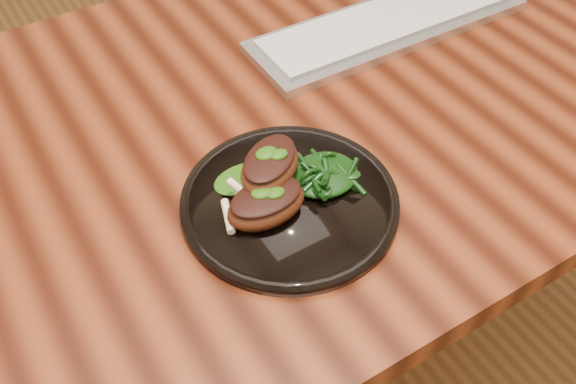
% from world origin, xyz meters
% --- Properties ---
extents(desk, '(1.60, 0.80, 0.75)m').
position_xyz_m(desk, '(0.00, 0.00, 0.67)').
color(desk, black).
rests_on(desk, ground).
extents(plate, '(0.26, 0.26, 0.02)m').
position_xyz_m(plate, '(-0.05, -0.17, 0.76)').
color(plate, black).
rests_on(plate, desk).
extents(lamb_chop_front, '(0.10, 0.07, 0.04)m').
position_xyz_m(lamb_chop_front, '(-0.08, -0.18, 0.79)').
color(lamb_chop_front, '#481F0D').
rests_on(lamb_chop_front, plate).
extents(lamb_chop_back, '(0.11, 0.10, 0.04)m').
position_xyz_m(lamb_chop_back, '(-0.06, -0.14, 0.80)').
color(lamb_chop_back, '#481F0D').
rests_on(lamb_chop_back, plate).
extents(herb_smear, '(0.08, 0.05, 0.00)m').
position_xyz_m(herb_smear, '(-0.08, -0.11, 0.77)').
color(herb_smear, '#154207').
rests_on(herb_smear, plate).
extents(greens_heap, '(0.09, 0.08, 0.03)m').
position_xyz_m(greens_heap, '(0.01, -0.16, 0.78)').
color(greens_heap, black).
rests_on(greens_heap, plate).
extents(keyboard, '(0.47, 0.15, 0.02)m').
position_xyz_m(keyboard, '(0.29, 0.08, 0.76)').
color(keyboard, silver).
rests_on(keyboard, desk).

